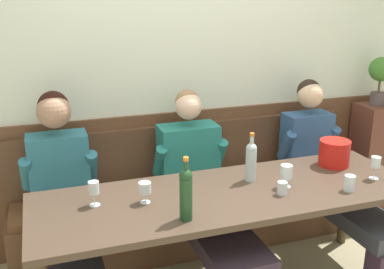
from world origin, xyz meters
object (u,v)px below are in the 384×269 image
(person_center_right_seat, at_px, (64,206))
(wine_bottle_clear_water, at_px, (186,193))
(wine_glass_by_bottle, at_px, (376,163))
(person_center_left_seat, at_px, (329,173))
(water_tumbler_right, at_px, (349,183))
(water_tumbler_center, at_px, (282,188))
(dining_table, at_px, (229,204))
(potted_plant, at_px, (381,74))
(wine_glass_right_end, at_px, (94,189))
(wine_glass_center_rear, at_px, (286,173))
(person_right_seat, at_px, (204,194))
(wine_bottle_amber_mid, at_px, (251,160))
(wine_glass_mid_right, at_px, (145,188))
(wall_bench, at_px, (194,212))
(ice_bucket, at_px, (334,153))

(person_center_right_seat, relative_size, wine_bottle_clear_water, 3.64)
(person_center_right_seat, height_order, wine_bottle_clear_water, person_center_right_seat)
(wine_bottle_clear_water, bearing_deg, wine_glass_by_bottle, 5.43)
(person_center_left_seat, xyz_separation_m, wine_bottle_clear_water, (-1.30, -0.55, 0.28))
(water_tumbler_right, xyz_separation_m, water_tumbler_center, (-0.42, 0.08, -0.01))
(dining_table, height_order, potted_plant, potted_plant)
(wine_glass_right_end, bearing_deg, wine_glass_center_rear, -6.30)
(person_right_seat, relative_size, wine_bottle_clear_water, 3.48)
(wine_bottle_amber_mid, bearing_deg, dining_table, -148.73)
(water_tumbler_center, bearing_deg, person_center_right_seat, 159.86)
(dining_table, height_order, person_right_seat, person_right_seat)
(person_center_left_seat, height_order, water_tumbler_right, person_center_left_seat)
(wine_glass_right_end, bearing_deg, wine_bottle_amber_mid, 2.05)
(wine_bottle_clear_water, relative_size, potted_plant, 0.89)
(wine_glass_center_rear, height_order, wine_glass_right_end, wine_glass_right_end)
(wine_bottle_amber_mid, bearing_deg, potted_plant, 21.74)
(person_right_seat, distance_m, wine_glass_by_bottle, 1.14)
(person_center_left_seat, distance_m, wine_bottle_clear_water, 1.44)
(person_center_left_seat, xyz_separation_m, wine_glass_right_end, (-1.74, -0.22, 0.23))
(water_tumbler_right, bearing_deg, person_center_left_seat, 65.55)
(person_center_left_seat, relative_size, wine_glass_right_end, 8.53)
(person_right_seat, relative_size, wine_glass_mid_right, 9.87)
(wine_glass_mid_right, xyz_separation_m, water_tumbler_right, (1.22, -0.24, -0.04))
(wall_bench, distance_m, wine_glass_center_rear, 0.97)
(person_center_left_seat, distance_m, wine_glass_mid_right, 1.50)
(dining_table, bearing_deg, wine_glass_mid_right, 176.90)
(wine_bottle_amber_mid, xyz_separation_m, water_tumbler_right, (0.51, -0.34, -0.09))
(wall_bench, xyz_separation_m, dining_table, (0.00, -0.66, 0.38))
(person_center_left_seat, relative_size, water_tumbler_center, 15.57)
(wine_glass_mid_right, distance_m, water_tumbler_right, 1.25)
(dining_table, height_order, water_tumbler_center, water_tumbler_center)
(person_center_left_seat, relative_size, ice_bucket, 5.91)
(ice_bucket, bearing_deg, water_tumbler_center, -152.00)
(wine_glass_right_end, bearing_deg, wine_glass_mid_right, -11.52)
(dining_table, distance_m, wine_bottle_clear_water, 0.49)
(person_right_seat, distance_m, person_center_left_seat, 0.99)
(wine_bottle_amber_mid, distance_m, water_tumbler_center, 0.29)
(wine_bottle_clear_water, height_order, wine_glass_center_rear, wine_bottle_clear_water)
(ice_bucket, relative_size, potted_plant, 0.53)
(person_right_seat, relative_size, person_center_left_seat, 0.99)
(person_center_left_seat, bearing_deg, person_right_seat, -179.85)
(water_tumbler_right, relative_size, water_tumbler_center, 1.23)
(wall_bench, xyz_separation_m, wine_bottle_clear_water, (-0.36, -0.90, 0.62))
(person_right_seat, xyz_separation_m, water_tumbler_right, (0.75, -0.52, 0.19))
(wall_bench, relative_size, person_right_seat, 2.16)
(person_center_right_seat, bearing_deg, wine_glass_right_end, -56.26)
(person_center_left_seat, xyz_separation_m, wine_glass_mid_right, (-1.46, -0.28, 0.21))
(person_center_right_seat, relative_size, person_center_left_seat, 1.03)
(person_center_right_seat, xyz_separation_m, person_right_seat, (0.91, -0.02, -0.04))
(dining_table, relative_size, person_center_right_seat, 1.83)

